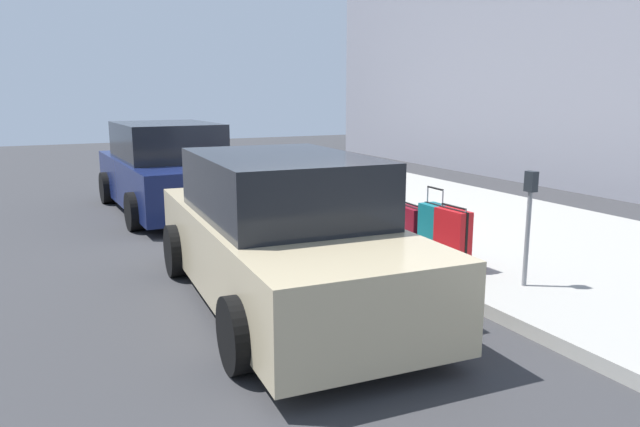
{
  "coord_description": "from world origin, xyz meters",
  "views": [
    {
      "loc": [
        -8.44,
        4.0,
        2.23
      ],
      "look_at": [
        -1.15,
        0.44,
        0.58
      ],
      "focal_mm": 33.49,
      "sensor_mm": 36.0,
      "label": 1
    }
  ],
  "objects": [
    {
      "name": "parked_car_beige_0",
      "position": [
        -2.73,
        1.67,
        0.75
      ],
      "size": [
        4.63,
        2.13,
        1.6
      ],
      "color": "tan",
      "rests_on": "ground_plane"
    },
    {
      "name": "suitcase_red_0",
      "position": [
        -2.88,
        -0.49,
        0.5
      ],
      "size": [
        0.5,
        0.21,
        0.78
      ],
      "color": "red",
      "rests_on": "sidewalk_curb"
    },
    {
      "name": "parked_car_navy_1",
      "position": [
        2.92,
        1.67,
        0.78
      ],
      "size": [
        4.57,
        2.19,
        1.67
      ],
      "color": "#141E4C",
      "rests_on": "ground_plane"
    },
    {
      "name": "suitcase_maroon_2",
      "position": [
        -1.86,
        -0.59,
        0.42
      ],
      "size": [
        0.49,
        0.23,
        0.62
      ],
      "color": "maroon",
      "rests_on": "sidewalk_curb"
    },
    {
      "name": "suitcase_teal_8",
      "position": [
        1.39,
        -0.59,
        0.53
      ],
      "size": [
        0.49,
        0.29,
        0.84
      ],
      "color": "#0F606B",
      "rests_on": "sidewalk_curb"
    },
    {
      "name": "suitcase_black_5",
      "position": [
        -0.21,
        -0.55,
        0.42
      ],
      "size": [
        0.49,
        0.26,
        0.76
      ],
      "color": "black",
      "rests_on": "sidewalk_curb"
    },
    {
      "name": "sidewalk_curb",
      "position": [
        0.0,
        -2.5,
        0.07
      ],
      "size": [
        18.0,
        5.0,
        0.14
      ],
      "primitive_type": "cube",
      "color": "#9E9B93",
      "rests_on": "ground_plane"
    },
    {
      "name": "fire_hydrant",
      "position": [
        2.26,
        -0.54,
        0.55
      ],
      "size": [
        0.39,
        0.21,
        0.79
      ],
      "color": "#99999E",
      "rests_on": "sidewalk_curb"
    },
    {
      "name": "suitcase_navy_3",
      "position": [
        -1.3,
        -0.6,
        0.44
      ],
      "size": [
        0.49,
        0.23,
        0.88
      ],
      "color": "navy",
      "rests_on": "sidewalk_curb"
    },
    {
      "name": "ground_plane",
      "position": [
        0.0,
        0.0,
        0.0
      ],
      "size": [
        40.0,
        40.0,
        0.0
      ],
      "primitive_type": "plane",
      "color": "#333335"
    },
    {
      "name": "suitcase_silver_6",
      "position": [
        0.31,
        -0.5,
        0.42
      ],
      "size": [
        0.42,
        0.28,
        0.85
      ],
      "color": "#9EA0A8",
      "rests_on": "sidewalk_curb"
    },
    {
      "name": "bollard_post",
      "position": [
        2.87,
        -0.39,
        0.61
      ],
      "size": [
        0.14,
        0.14,
        0.93
      ],
      "primitive_type": "cylinder",
      "color": "brown",
      "rests_on": "sidewalk_curb"
    },
    {
      "name": "parking_meter",
      "position": [
        -3.77,
        -0.79,
        0.97
      ],
      "size": [
        0.12,
        0.09,
        1.27
      ],
      "color": "slate",
      "rests_on": "sidewalk_curb"
    },
    {
      "name": "suitcase_red_7",
      "position": [
        0.83,
        -0.55,
        0.41
      ],
      "size": [
        0.5,
        0.25,
        0.8
      ],
      "color": "red",
      "rests_on": "sidewalk_curb"
    },
    {
      "name": "suitcase_teal_1",
      "position": [
        -2.37,
        -0.6,
        0.49
      ],
      "size": [
        0.39,
        0.25,
        0.92
      ],
      "color": "#0F606B",
      "rests_on": "sidewalk_curb"
    },
    {
      "name": "suitcase_olive_4",
      "position": [
        -0.75,
        -0.48,
        0.41
      ],
      "size": [
        0.48,
        0.27,
        0.81
      ],
      "color": "#59601E",
      "rests_on": "sidewalk_curb"
    }
  ]
}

